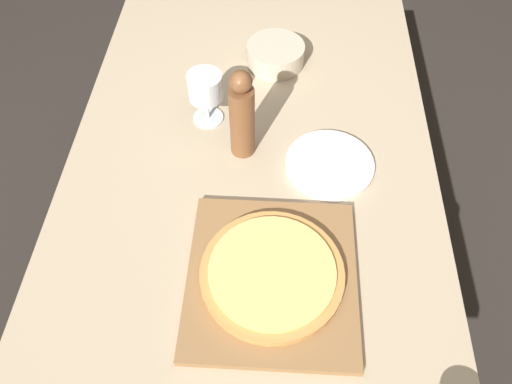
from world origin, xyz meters
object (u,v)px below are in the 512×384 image
object	(u,v)px
pepper_mill	(242,116)
wine_glass	(205,89)
pizza	(272,273)
small_bowl	(275,54)

from	to	relation	value
pepper_mill	wine_glass	bearing A→B (deg)	133.74
pizza	pepper_mill	distance (m)	0.35
pizza	wine_glass	xyz separation A→B (m)	(-0.17, 0.43, 0.07)
wine_glass	small_bowl	bearing A→B (deg)	54.31
pepper_mill	wine_glass	xyz separation A→B (m)	(-0.09, 0.10, -0.01)
small_bowl	pepper_mill	bearing A→B (deg)	-101.57
pepper_mill	small_bowl	size ratio (longest dim) A/B	1.49
wine_glass	pizza	bearing A→B (deg)	-68.14
pepper_mill	small_bowl	bearing A→B (deg)	78.43
wine_glass	small_bowl	distance (m)	0.28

